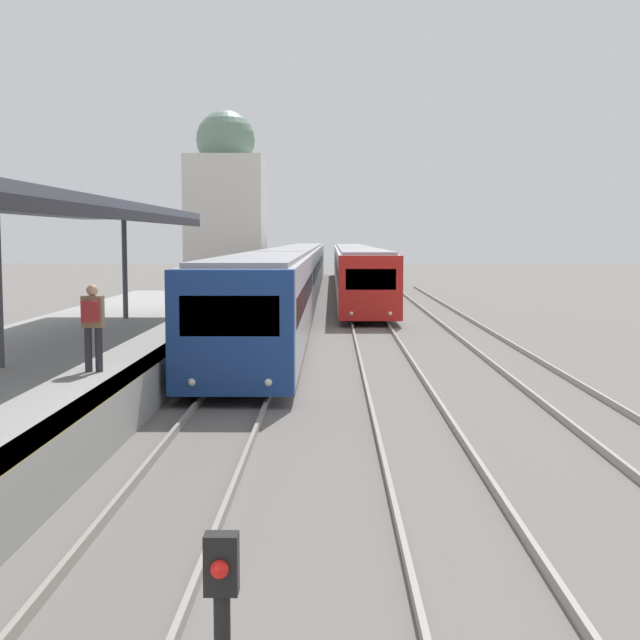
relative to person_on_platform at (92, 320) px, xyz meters
The scene contains 4 objects.
person_on_platform is the anchor object (origin of this frame).
train_near 35.56m from the person_on_platform, 86.04° to the left, with size 2.63×68.40×2.98m.
train_far 43.33m from the person_on_platform, 81.97° to the left, with size 2.54×49.97×2.94m.
distant_domed_building 42.39m from the person_on_platform, 93.28° to the left, with size 5.00×5.00×11.80m.
Camera 1 is at (2.07, -3.02, 3.51)m, focal length 50.00 mm.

